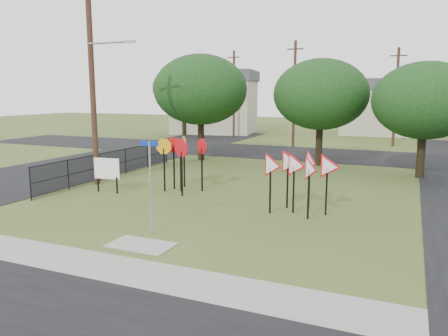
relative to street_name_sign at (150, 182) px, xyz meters
The scene contains 21 objects.
ground 2.23m from the street_name_sign, 77.15° to the left, with size 140.00×140.00×0.00m, color #3B4D1D.
sidewalk 3.40m from the street_name_sign, 84.10° to the right, with size 30.00×1.60×0.02m, color gray.
planting_strip 4.47m from the street_name_sign, 85.82° to the right, with size 30.00×0.80×0.02m, color #3B4D1D.
street_left 16.37m from the street_name_sign, 135.97° to the left, with size 8.00×50.00×0.02m, color black.
street_far 21.39m from the street_name_sign, 89.20° to the left, with size 60.00×8.00×0.02m, color black.
curb_pad 2.10m from the street_name_sign, 74.67° to the right, with size 2.00×1.20×0.02m, color gray.
street_name_sign is the anchor object (origin of this frame).
stop_sign_cluster 6.56m from the street_name_sign, 110.06° to the left, with size 2.38×2.17×2.54m.
yield_sign_cluster 5.94m from the street_name_sign, 49.53° to the left, with size 3.06×2.36×2.42m.
info_board 6.93m from the street_name_sign, 139.85° to the left, with size 1.30×0.19×1.63m.
utility_pole_main 9.68m from the street_name_sign, 140.07° to the left, with size 3.55×0.33×10.00m.
far_pole_a 25.52m from the street_name_sign, 93.85° to the left, with size 1.40×0.24×9.00m.
far_pole_b 30.09m from the street_name_sign, 77.87° to the left, with size 1.40×0.24×8.50m.
far_pole_c 32.90m from the street_name_sign, 107.22° to the left, with size 1.40×0.24×9.00m.
fence_run 10.56m from the street_name_sign, 134.00° to the left, with size 0.05×11.55×1.50m.
house_left 37.92m from the street_name_sign, 111.21° to the left, with size 10.58×8.88×7.20m.
house_mid 41.56m from the street_name_sign, 84.06° to the left, with size 8.40×8.40×6.20m.
tree_near_left 16.62m from the street_name_sign, 110.42° to the left, with size 6.40×6.40×7.27m.
tree_near_mid 16.70m from the street_name_sign, 81.98° to the left, with size 6.00×6.00×6.80m.
tree_near_right 16.72m from the street_name_sign, 59.89° to the left, with size 5.60×5.60×6.33m.
tree_far_left 35.19m from the street_name_sign, 116.63° to the left, with size 6.80×6.80×7.73m.
Camera 1 is at (7.42, -13.17, 4.62)m, focal length 35.00 mm.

